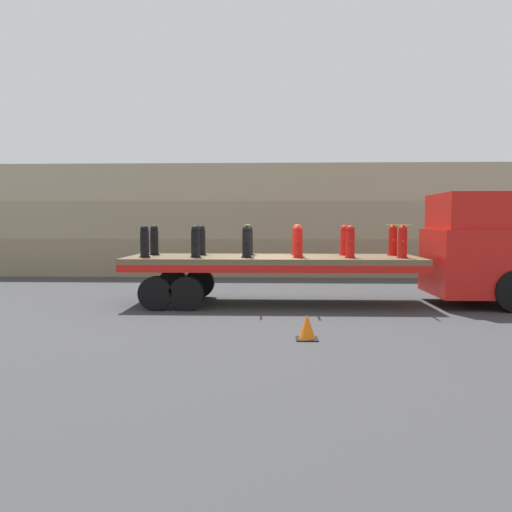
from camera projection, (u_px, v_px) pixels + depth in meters
ground_plane at (272, 304)px, 14.42m from camera, size 120.00×120.00×0.00m
rock_cliff at (273, 220)px, 22.79m from camera, size 60.00×3.30×4.90m
truck_cab at (482, 250)px, 14.10m from camera, size 2.71×2.63×3.16m
flatbed_trailer at (252, 266)px, 14.36m from camera, size 8.31×2.65×1.38m
fire_hydrant_black_near_0 at (145, 242)px, 13.86m from camera, size 0.30×0.49×0.90m
fire_hydrant_black_far_0 at (154, 240)px, 14.98m from camera, size 0.30×0.49×0.90m
fire_hydrant_black_near_1 at (195, 242)px, 13.81m from camera, size 0.30×0.49×0.90m
fire_hydrant_black_far_1 at (201, 240)px, 14.93m from camera, size 0.30×0.49×0.90m
fire_hydrant_black_near_2 at (247, 242)px, 13.76m from camera, size 0.30×0.49×0.90m
fire_hydrant_black_far_2 at (249, 240)px, 14.88m from camera, size 0.30×0.49×0.90m
fire_hydrant_red_near_3 at (298, 242)px, 13.71m from camera, size 0.30×0.49×0.90m
fire_hydrant_red_far_3 at (296, 240)px, 14.83m from camera, size 0.30×0.49×0.90m
fire_hydrant_red_near_4 at (350, 242)px, 13.66m from camera, size 0.30×0.49×0.90m
fire_hydrant_red_far_4 at (344, 241)px, 14.78m from camera, size 0.30×0.49×0.90m
fire_hydrant_red_near_5 at (403, 242)px, 13.61m from camera, size 0.30×0.49×0.90m
fire_hydrant_red_far_5 at (393, 241)px, 14.73m from camera, size 0.30×0.49×0.90m
cargo_strap_rear at (248, 225)px, 14.29m from camera, size 0.05×2.75×0.01m
cargo_strap_middle at (297, 225)px, 14.24m from camera, size 0.05×2.75×0.01m
cargo_strap_front at (398, 225)px, 14.14m from camera, size 0.05×2.75×0.01m
traffic_cone at (307, 327)px, 9.98m from camera, size 0.44×0.44×0.52m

